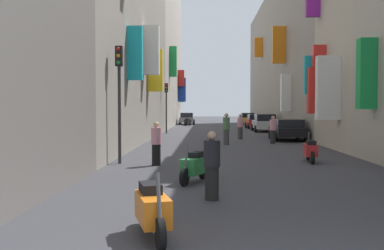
% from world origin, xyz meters
% --- Properties ---
extents(ground_plane, '(140.00, 140.00, 0.00)m').
position_xyz_m(ground_plane, '(0.00, 30.00, 0.00)').
color(ground_plane, '#38383D').
extents(building_left_mid_b, '(7.00, 24.34, 20.25)m').
position_xyz_m(building_left_mid_b, '(-8.00, 47.83, 10.12)').
color(building_left_mid_b, '#B2A899').
rests_on(building_left_mid_b, ground).
extents(building_right_mid_c, '(7.06, 37.79, 13.94)m').
position_xyz_m(building_right_mid_c, '(8.00, 41.10, 6.97)').
color(building_right_mid_c, gray).
rests_on(building_right_mid_c, ground).
extents(parked_car_grey, '(1.90, 3.91, 1.44)m').
position_xyz_m(parked_car_grey, '(-3.76, 51.07, 0.75)').
color(parked_car_grey, slate).
rests_on(parked_car_grey, ground).
extents(parked_car_black, '(2.01, 4.13, 1.36)m').
position_xyz_m(parked_car_black, '(3.90, 24.55, 0.72)').
color(parked_car_black, black).
rests_on(parked_car_black, ground).
extents(parked_car_silver, '(2.00, 4.02, 1.53)m').
position_xyz_m(parked_car_silver, '(3.76, 34.71, 0.80)').
color(parked_car_silver, '#B7B7BC').
rests_on(parked_car_silver, ground).
extents(parked_car_yellow, '(1.88, 3.94, 1.43)m').
position_xyz_m(parked_car_yellow, '(3.82, 51.52, 0.75)').
color(parked_car_yellow, gold).
rests_on(parked_car_yellow, ground).
extents(parked_car_red, '(1.98, 4.14, 1.41)m').
position_xyz_m(parked_car_red, '(3.71, 40.82, 0.75)').
color(parked_car_red, '#B21E1E').
rests_on(parked_car_red, ground).
extents(scooter_orange, '(0.74, 1.83, 1.13)m').
position_xyz_m(scooter_orange, '(-2.22, 3.07, 0.46)').
color(scooter_orange, orange).
rests_on(scooter_orange, ground).
extents(scooter_red, '(0.55, 1.87, 1.13)m').
position_xyz_m(scooter_red, '(2.69, 13.14, 0.46)').
color(scooter_red, red).
rests_on(scooter_red, ground).
extents(scooter_green, '(0.80, 1.73, 1.13)m').
position_xyz_m(scooter_green, '(-1.68, 8.38, 0.46)').
color(scooter_green, '#287F3D').
rests_on(scooter_green, ground).
extents(scooter_black, '(0.82, 1.90, 1.13)m').
position_xyz_m(scooter_black, '(-3.48, 47.08, 0.46)').
color(scooter_black, black).
rests_on(scooter_black, ground).
extents(pedestrian_crossing, '(0.45, 0.45, 1.59)m').
position_xyz_m(pedestrian_crossing, '(-3.16, 11.93, 0.79)').
color(pedestrian_crossing, black).
rests_on(pedestrian_crossing, ground).
extents(pedestrian_near_left, '(0.42, 0.42, 1.58)m').
position_xyz_m(pedestrian_near_left, '(-1.21, 5.98, 0.78)').
color(pedestrian_near_left, black).
rests_on(pedestrian_near_left, ground).
extents(pedestrian_near_right, '(0.54, 0.54, 1.79)m').
position_xyz_m(pedestrian_near_right, '(-0.21, 20.95, 0.90)').
color(pedestrian_near_right, '#3E3E3E').
rests_on(pedestrian_near_right, ground).
extents(pedestrian_mid_street, '(0.48, 0.48, 1.62)m').
position_xyz_m(pedestrian_mid_street, '(2.53, 21.73, 0.80)').
color(pedestrian_mid_street, '#262626').
rests_on(pedestrian_mid_street, ground).
extents(pedestrian_far_away, '(0.54, 0.54, 1.67)m').
position_xyz_m(pedestrian_far_away, '(0.92, 25.43, 0.83)').
color(pedestrian_far_away, '#383838').
rests_on(pedestrian_far_away, ground).
extents(traffic_light_near_corner, '(0.26, 0.34, 4.08)m').
position_xyz_m(traffic_light_near_corner, '(-4.59, 31.89, 2.79)').
color(traffic_light_near_corner, '#2D2D2D').
rests_on(traffic_light_near_corner, ground).
extents(traffic_light_far_corner, '(0.26, 0.34, 4.41)m').
position_xyz_m(traffic_light_far_corner, '(-4.60, 12.45, 2.99)').
color(traffic_light_far_corner, '#2D2D2D').
rests_on(traffic_light_far_corner, ground).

